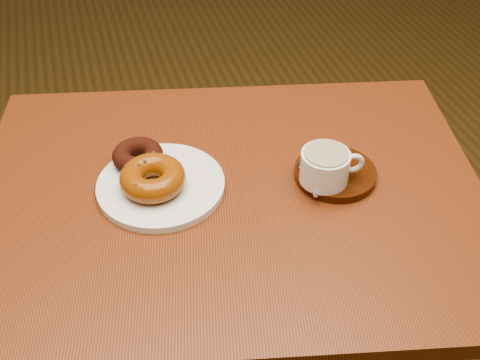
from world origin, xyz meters
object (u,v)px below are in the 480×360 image
object	(u,v)px
donut_plate	(161,185)
coffee_cup	(326,166)
saucer	(335,173)
cafe_table	(230,243)

from	to	relation	value
donut_plate	coffee_cup	distance (m)	0.29
saucer	coffee_cup	xyz separation A→B (m)	(-0.03, -0.02, 0.04)
cafe_table	saucer	distance (m)	0.24
cafe_table	coffee_cup	distance (m)	0.24
coffee_cup	saucer	bearing A→B (deg)	39.50
cafe_table	coffee_cup	world-z (taller)	coffee_cup
cafe_table	coffee_cup	bearing A→B (deg)	0.55
donut_plate	saucer	distance (m)	0.31
saucer	coffee_cup	world-z (taller)	coffee_cup
cafe_table	donut_plate	xyz separation A→B (m)	(-0.11, 0.04, 0.14)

